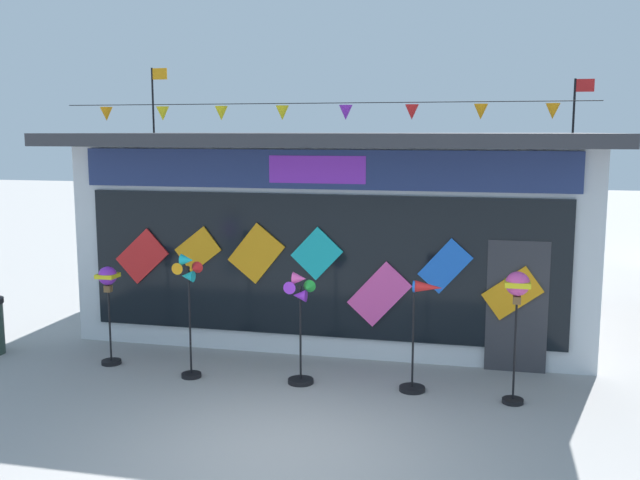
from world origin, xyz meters
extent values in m
plane|color=#9E9B99|center=(0.00, 0.00, 0.00)|extent=(80.00, 80.00, 0.00)
cube|color=silver|center=(-0.44, 6.02, 1.68)|extent=(8.52, 5.18, 3.36)
cube|color=#333338|center=(-0.44, 5.53, 3.46)|extent=(8.92, 6.15, 0.20)
cube|color=navy|center=(-0.44, 3.39, 3.01)|extent=(7.83, 0.08, 0.61)
cube|color=purple|center=(-0.44, 3.36, 3.01)|extent=(1.53, 0.04, 0.43)
cube|color=black|center=(-0.44, 3.40, 1.49)|extent=(7.66, 0.06, 2.27)
cube|color=#333338|center=(2.63, 3.40, 1.00)|extent=(0.90, 0.07, 2.00)
cube|color=red|center=(-3.43, 3.34, 1.53)|extent=(0.96, 0.03, 0.95)
cube|color=orange|center=(-2.44, 3.34, 1.68)|extent=(0.81, 0.03, 0.78)
cube|color=orange|center=(-1.44, 3.34, 1.66)|extent=(0.97, 0.03, 0.99)
cube|color=#19B7BC|center=(-0.44, 3.34, 1.70)|extent=(0.85, 0.03, 0.85)
cube|color=#EA4CA3|center=(0.56, 3.34, 1.09)|extent=(1.02, 0.03, 1.05)
cube|color=blue|center=(1.55, 3.34, 1.58)|extent=(0.83, 0.03, 0.86)
cube|color=orange|center=(2.55, 3.34, 1.21)|extent=(0.91, 0.03, 0.84)
cylinder|color=black|center=(-0.44, 3.15, 4.01)|extent=(8.17, 0.01, 0.01)
cone|color=orange|center=(-3.87, 3.15, 3.87)|extent=(0.20, 0.20, 0.22)
cone|color=yellow|center=(-2.89, 3.15, 3.87)|extent=(0.20, 0.20, 0.22)
cone|color=yellow|center=(-1.91, 3.15, 3.87)|extent=(0.20, 0.20, 0.22)
cone|color=yellow|center=(-0.93, 3.15, 3.87)|extent=(0.20, 0.20, 0.22)
cone|color=purple|center=(0.05, 3.15, 3.87)|extent=(0.20, 0.20, 0.22)
cone|color=red|center=(1.03, 3.15, 3.87)|extent=(0.20, 0.20, 0.22)
cone|color=orange|center=(2.01, 3.15, 3.87)|extent=(0.20, 0.20, 0.22)
cone|color=orange|center=(2.99, 3.15, 3.87)|extent=(0.20, 0.20, 0.22)
cylinder|color=black|center=(-4.45, 6.02, 4.20)|extent=(0.04, 0.04, 1.28)
cube|color=orange|center=(-4.29, 6.02, 4.72)|extent=(0.32, 0.02, 0.22)
cylinder|color=black|center=(3.57, 6.02, 4.04)|extent=(0.04, 0.04, 0.94)
cube|color=red|center=(3.73, 6.02, 4.39)|extent=(0.32, 0.02, 0.22)
cylinder|color=black|center=(-3.49, 2.31, 0.03)|extent=(0.30, 0.30, 0.06)
cylinder|color=black|center=(-3.49, 2.31, 0.63)|extent=(0.03, 0.03, 1.26)
sphere|color=purple|center=(-3.49, 2.31, 1.40)|extent=(0.29, 0.29, 0.29)
cube|color=yellow|center=(-3.49, 2.31, 1.40)|extent=(0.29, 0.29, 0.06)
cube|color=brown|center=(-3.49, 2.31, 1.20)|extent=(0.10, 0.10, 0.10)
cylinder|color=black|center=(-2.03, 2.02, 0.03)|extent=(0.29, 0.29, 0.06)
cylinder|color=black|center=(-2.03, 2.02, 0.82)|extent=(0.03, 0.03, 1.65)
cylinder|color=black|center=(-2.03, 1.98, 1.65)|extent=(0.06, 0.04, 0.06)
cone|color=red|center=(-1.92, 1.98, 1.65)|extent=(0.17, 0.18, 0.17)
cone|color=#19B7BC|center=(-2.03, 1.98, 1.76)|extent=(0.18, 0.17, 0.17)
cone|color=orange|center=(-2.15, 1.98, 1.65)|extent=(0.17, 0.18, 0.17)
cone|color=#19B7BC|center=(-2.03, 1.98, 1.53)|extent=(0.18, 0.17, 0.17)
cylinder|color=black|center=(-0.40, 2.15, 0.03)|extent=(0.37, 0.37, 0.06)
cylinder|color=black|center=(-0.40, 2.15, 0.71)|extent=(0.03, 0.03, 1.42)
cylinder|color=black|center=(-0.40, 2.11, 1.42)|extent=(0.06, 0.04, 0.06)
cone|color=green|center=(-0.27, 2.11, 1.42)|extent=(0.18, 0.19, 0.18)
cone|color=#EA4CA3|center=(-0.40, 2.11, 1.55)|extent=(0.19, 0.18, 0.18)
cone|color=purple|center=(-0.52, 2.11, 1.42)|extent=(0.18, 0.19, 0.18)
cone|color=purple|center=(-0.40, 2.11, 1.30)|extent=(0.19, 0.18, 0.18)
cylinder|color=black|center=(1.20, 2.19, 0.03)|extent=(0.36, 0.36, 0.06)
cylinder|color=black|center=(1.20, 2.19, 0.75)|extent=(0.03, 0.03, 1.49)
cone|color=red|center=(1.40, 2.19, 1.49)|extent=(0.40, 0.21, 0.17)
cylinder|color=blue|center=(1.20, 2.19, 1.49)|extent=(0.03, 0.16, 0.16)
cylinder|color=black|center=(2.56, 2.04, 0.03)|extent=(0.28, 0.28, 0.06)
cylinder|color=black|center=(2.56, 2.04, 0.74)|extent=(0.03, 0.03, 1.47)
sphere|color=#EA4CA3|center=(2.56, 2.04, 1.63)|extent=(0.32, 0.32, 0.32)
cube|color=yellow|center=(2.56, 2.04, 1.63)|extent=(0.33, 0.33, 0.07)
cube|color=brown|center=(2.56, 2.04, 1.41)|extent=(0.10, 0.10, 0.10)
camera|label=1|loc=(2.15, -7.52, 3.59)|focal=40.57mm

